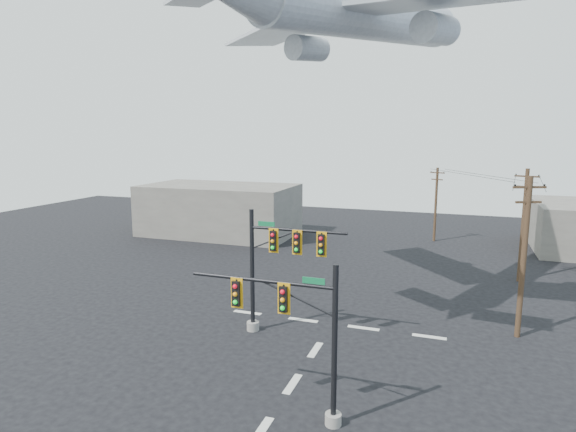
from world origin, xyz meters
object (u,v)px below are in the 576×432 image
at_px(signal_mast_near, 302,337).
at_px(signal_mast_far, 274,266).
at_px(airliner, 368,16).
at_px(utility_pole_c, 436,203).
at_px(utility_pole_a, 524,255).
at_px(utility_pole_b, 523,223).

height_order(signal_mast_near, signal_mast_far, signal_mast_far).
relative_size(signal_mast_near, airliner, 0.26).
height_order(signal_mast_near, airliner, airliner).
bearing_deg(signal_mast_far, airliner, 53.55).
relative_size(utility_pole_c, airliner, 0.32).
xyz_separation_m(utility_pole_a, utility_pole_c, (-6.06, 25.75, -0.71)).
distance_m(utility_pole_a, airliner, 17.36).
height_order(utility_pole_a, airliner, airliner).
xyz_separation_m(utility_pole_c, airliner, (-3.73, -24.52, 14.99)).
relative_size(signal_mast_near, utility_pole_b, 0.75).
distance_m(signal_mast_far, airliner, 16.69).
height_order(signal_mast_near, utility_pole_a, utility_pole_a).
bearing_deg(utility_pole_c, signal_mast_near, -71.29).
distance_m(utility_pole_a, utility_pole_b, 12.32).
bearing_deg(airliner, signal_mast_near, -157.07).
bearing_deg(utility_pole_b, airliner, -115.73).
bearing_deg(signal_mast_near, utility_pole_b, 65.88).
relative_size(utility_pole_a, utility_pole_c, 1.16).
xyz_separation_m(signal_mast_near, airliner, (-0.08, 13.67, 15.63)).
bearing_deg(airliner, utility_pole_a, -74.53).
xyz_separation_m(signal_mast_far, utility_pole_c, (7.95, 30.24, 0.11)).
relative_size(signal_mast_far, utility_pole_b, 0.82).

